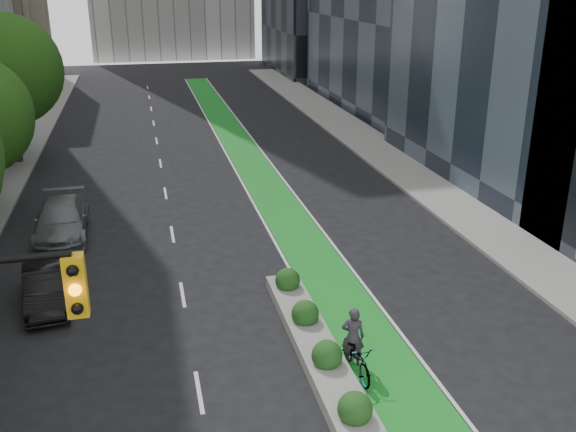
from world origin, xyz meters
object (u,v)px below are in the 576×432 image
parked_car_left_mid (45,288)px  bicycle (357,357)px  cyclist (353,337)px  median_planter (317,345)px  parked_car_left_far (62,220)px

parked_car_left_mid → bicycle: bearing=-42.5°
cyclist → bicycle: bearing=104.8°
median_planter → parked_car_left_far: bearing=125.5°
median_planter → parked_car_left_mid: parked_car_left_mid is taller
median_planter → cyclist: size_ratio=5.47×
cyclist → median_planter: bearing=-19.1°
median_planter → cyclist: cyclist is taller
median_planter → parked_car_left_far: parked_car_left_far is taller
bicycle → cyclist: (0.03, 0.47, 0.38)m
bicycle → parked_car_left_mid: size_ratio=0.53×
cyclist → parked_car_left_mid: cyclist is taller
median_planter → bicycle: bearing=-53.2°
parked_car_left_mid → cyclist: bearing=-40.4°
median_planter → bicycle: bicycle is taller
cyclist → parked_car_left_far: size_ratio=0.35×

